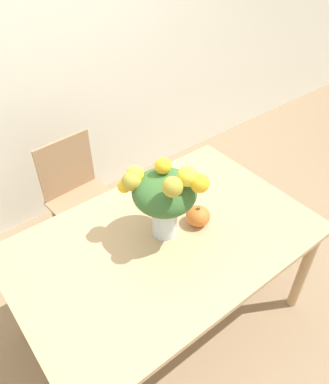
% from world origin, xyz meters
% --- Properties ---
extents(ground_plane, '(12.00, 12.00, 0.00)m').
position_xyz_m(ground_plane, '(0.00, 0.00, 0.00)').
color(ground_plane, '#8E7556').
extents(wall_back, '(8.00, 0.06, 2.70)m').
position_xyz_m(wall_back, '(0.00, 1.38, 1.35)').
color(wall_back, silver).
rests_on(wall_back, ground_plane).
extents(dining_table, '(1.55, 1.00, 0.72)m').
position_xyz_m(dining_table, '(0.00, 0.00, 0.65)').
color(dining_table, tan).
rests_on(dining_table, ground_plane).
extents(flower_vase, '(0.33, 0.35, 0.46)m').
position_xyz_m(flower_vase, '(0.02, 0.03, 0.99)').
color(flower_vase, silver).
rests_on(flower_vase, dining_table).
extents(pumpkin, '(0.13, 0.13, 0.12)m').
position_xyz_m(pumpkin, '(0.21, -0.02, 0.78)').
color(pumpkin, orange).
rests_on(pumpkin, dining_table).
extents(dining_chair_near_window, '(0.45, 0.45, 0.86)m').
position_xyz_m(dining_chair_near_window, '(-0.07, 0.85, 0.45)').
color(dining_chair_near_window, '#9E7A56').
rests_on(dining_chair_near_window, ground_plane).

